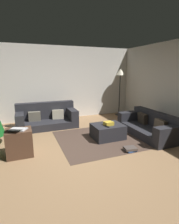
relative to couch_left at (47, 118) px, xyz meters
The scene contains 12 objects.
ground_plane 2.30m from the couch_left, 81.21° to the right, with size 6.40×6.40×0.00m, color #93704C.
rear_partition 1.39m from the couch_left, 68.58° to the left, with size 6.40×0.12×2.60m, color silver.
couch_left is the anchor object (origin of this frame).
couch_right 3.14m from the couch_left, 34.46° to the right, with size 0.86×1.84×0.62m.
ottoman 2.09m from the couch_left, 49.53° to the right, with size 0.79×0.63×0.37m, color #26262B.
gift_box 2.13m from the couch_left, 50.49° to the right, with size 0.23×0.19×0.09m, color gold.
tv_remote 2.15m from the couch_left, 54.48° to the right, with size 0.05×0.16×0.02m, color black.
side_table 1.96m from the couch_left, 114.71° to the right, with size 0.52×0.44×0.57m, color #4C3323.
laptop 2.04m from the couch_left, 114.76° to the right, with size 0.47×0.49×0.17m.
book_stack 2.89m from the couch_left, 59.12° to the right, with size 0.30×0.25×0.09m.
corner_lamp 3.21m from the couch_left, ahead, with size 0.36×0.36×1.82m.
area_rug 2.11m from the couch_left, 49.53° to the right, with size 2.60×2.00×0.01m, color #4A382E.
Camera 1 is at (-1.05, -3.24, 1.77)m, focal length 28.06 mm.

